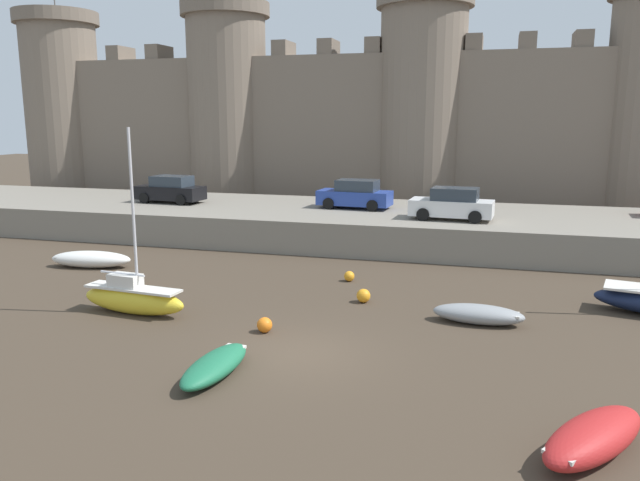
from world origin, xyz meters
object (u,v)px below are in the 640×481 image
rowboat_near_channel_left (91,259)px  mooring_buoy_mid_mud (136,279)px  rowboat_foreground_left (594,436)px  sailboat_near_channel_right (133,297)px  rowboat_foreground_right (478,314)px  car_quay_east (171,190)px  mooring_buoy_near_channel (363,296)px  rowboat_midflat_centre (215,365)px  car_quay_west (452,204)px  mooring_buoy_off_centre (265,325)px  car_quay_centre_west (355,195)px  mooring_buoy_near_shore (349,276)px

rowboat_near_channel_left → mooring_buoy_mid_mud: size_ratio=8.44×
rowboat_near_channel_left → mooring_buoy_mid_mud: bearing=-29.9°
rowboat_foreground_left → sailboat_near_channel_right: (-14.22, 5.70, 0.19)m
rowboat_foreground_right → car_quay_east: 22.70m
sailboat_near_channel_right → mooring_buoy_near_channel: bearing=24.7°
rowboat_midflat_centre → car_quay_west: 18.25m
rowboat_foreground_left → sailboat_near_channel_right: bearing=158.2°
rowboat_near_channel_left → mooring_buoy_mid_mud: 4.16m
rowboat_midflat_centre → mooring_buoy_off_centre: size_ratio=6.39×
mooring_buoy_mid_mud → car_quay_west: car_quay_west is taller
rowboat_foreground_right → rowboat_midflat_centre: bearing=-136.4°
car_quay_west → rowboat_foreground_right: bearing=-81.3°
rowboat_midflat_centre → car_quay_centre_west: (-0.60, 19.97, 2.16)m
rowboat_foreground_left → rowboat_midflat_centre: bearing=170.5°
mooring_buoy_near_channel → mooring_buoy_near_shore: 3.06m
mooring_buoy_off_centre → mooring_buoy_near_shore: size_ratio=1.14×
mooring_buoy_near_channel → mooring_buoy_off_centre: mooring_buoy_near_channel is taller
car_quay_centre_west → car_quay_west: bearing=-24.6°
rowboat_foreground_right → mooring_buoy_near_channel: (-4.19, 1.30, -0.08)m
rowboat_near_channel_left → mooring_buoy_near_shore: (11.97, 0.77, -0.17)m
car_quay_east → car_quay_west: bearing=-6.3°
rowboat_midflat_centre → car_quay_east: car_quay_east is taller
rowboat_foreground_left → car_quay_centre_west: 23.71m
mooring_buoy_mid_mud → car_quay_east: 12.83m
mooring_buoy_off_centre → car_quay_centre_west: size_ratio=0.12×
rowboat_foreground_right → car_quay_centre_west: bearing=118.0°
mooring_buoy_near_shore → car_quay_east: 15.99m
rowboat_foreground_left → rowboat_foreground_right: bearing=107.7°
mooring_buoy_off_centre → rowboat_foreground_left: bearing=-29.3°
rowboat_near_channel_left → mooring_buoy_near_channel: size_ratio=7.52×
car_quay_west → sailboat_near_channel_right: bearing=-127.0°
rowboat_near_channel_left → mooring_buoy_near_channel: bearing=-8.8°
rowboat_foreground_left → car_quay_centre_west: bearing=114.4°
rowboat_foreground_right → car_quay_centre_west: 15.60m
rowboat_foreground_right → rowboat_near_channel_left: (-17.36, 3.35, 0.06)m
rowboat_foreground_right → rowboat_foreground_left: (2.51, -7.87, 0.07)m
rowboat_midflat_centre → rowboat_foreground_left: bearing=-9.5°
mooring_buoy_off_centre → mooring_buoy_near_shore: 6.99m
rowboat_midflat_centre → sailboat_near_channel_right: sailboat_near_channel_right is taller
mooring_buoy_near_channel → rowboat_midflat_centre: bearing=-107.9°
mooring_buoy_near_channel → car_quay_west: bearing=75.7°
mooring_buoy_off_centre → car_quay_centre_west: 16.57m
rowboat_midflat_centre → mooring_buoy_near_channel: bearing=72.1°
rowboat_foreground_right → rowboat_foreground_left: bearing=-72.3°
car_quay_centre_west → rowboat_foreground_left: bearing=-65.6°
car_quay_west → car_quay_centre_west: bearing=155.4°
rowboat_midflat_centre → rowboat_near_channel_left: 14.43m
car_quay_west → rowboat_foreground_left: bearing=-77.5°
rowboat_midflat_centre → car_quay_west: car_quay_west is taller
rowboat_midflat_centre → rowboat_foreground_left: 9.28m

